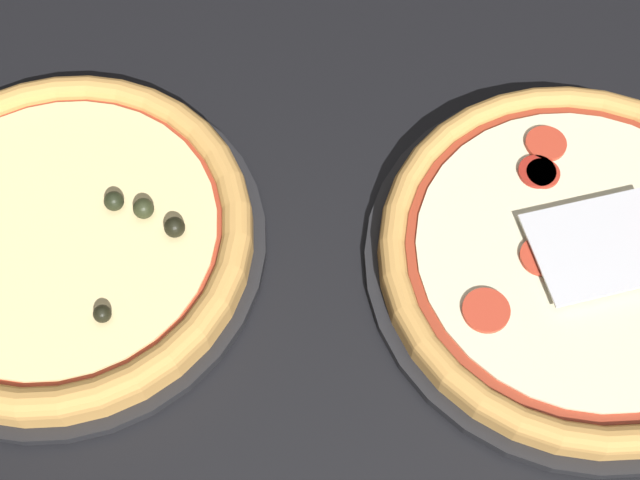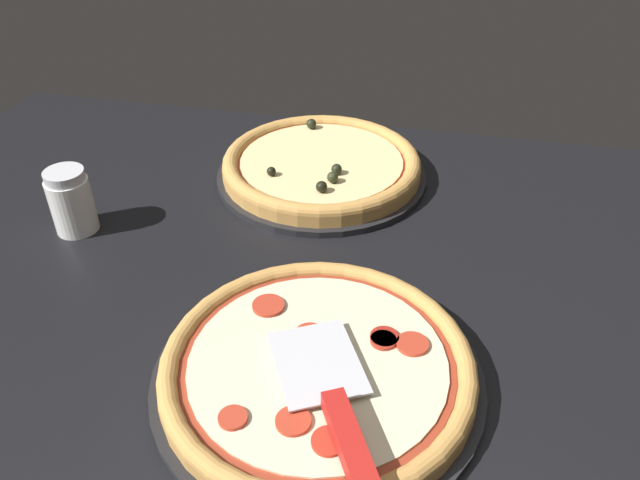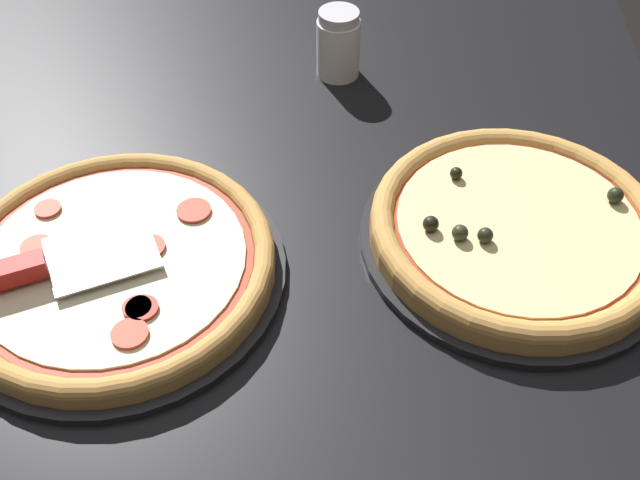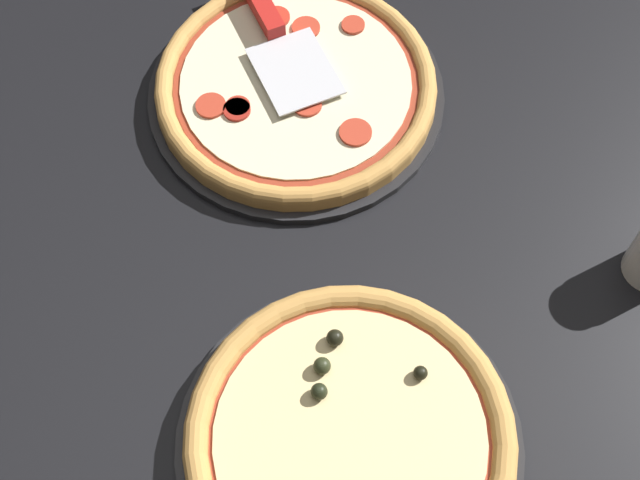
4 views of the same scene
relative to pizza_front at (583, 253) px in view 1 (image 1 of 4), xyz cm
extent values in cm
cube|color=black|center=(3.98, 2.50, -4.08)|extent=(154.64, 118.69, 3.60)
cylinder|color=black|center=(-0.01, 0.00, -1.78)|extent=(34.68, 34.68, 1.00)
cylinder|color=#C68E47|center=(-0.01, 0.00, -0.50)|extent=(32.60, 32.60, 1.57)
torus|color=#C68E47|center=(-0.01, 0.00, 0.28)|extent=(32.60, 32.60, 2.10)
cylinder|color=maroon|center=(-0.01, 0.00, 0.36)|extent=(28.34, 28.34, 0.15)
cylinder|color=beige|center=(-0.01, 0.00, 0.48)|extent=(26.73, 26.73, 0.40)
cylinder|color=maroon|center=(6.24, 4.64, 0.88)|extent=(3.12, 3.12, 0.40)
cylinder|color=#AD2D1E|center=(6.18, 4.16, 0.88)|extent=(2.80, 2.80, 0.40)
cylinder|color=#B73823|center=(9.24, 4.28, 0.88)|extent=(3.45, 3.45, 0.40)
cylinder|color=#B73823|center=(-7.24, 6.78, 0.88)|extent=(3.67, 3.67, 0.40)
cylinder|color=#B73823|center=(-1.59, 3.31, 0.88)|extent=(3.37, 3.37, 0.40)
cylinder|color=black|center=(-8.59, 41.02, -1.78)|extent=(33.09, 33.09, 1.00)
cylinder|color=#C68E47|center=(-8.59, 41.02, -0.35)|extent=(31.10, 31.10, 1.87)
torus|color=#C68E47|center=(-8.59, 41.02, 0.58)|extent=(31.10, 31.10, 2.44)
cylinder|color=maroon|center=(-8.59, 41.02, 0.66)|extent=(27.03, 27.03, 0.15)
cylinder|color=beige|center=(-8.59, 41.02, 0.78)|extent=(25.50, 25.50, 0.40)
sphere|color=black|center=(-6.56, 31.73, 1.82)|extent=(1.68, 1.68, 1.68)
sphere|color=black|center=(-5.44, 37.21, 1.79)|extent=(1.62, 1.62, 1.62)
sphere|color=black|center=(-14.88, 34.64, 1.68)|extent=(1.39, 1.39, 1.39)
sphere|color=#282D19|center=(-5.53, 34.67, 1.83)|extent=(1.69, 1.69, 1.69)
cube|color=silver|center=(0.13, -0.92, 1.45)|extent=(12.27, 13.18, 0.24)
camera|label=1|loc=(-37.30, 12.23, 62.58)|focal=50.00mm
camera|label=2|loc=(9.76, -43.11, 48.29)|focal=35.00mm
camera|label=3|loc=(48.56, 25.25, 56.01)|focal=42.00mm
camera|label=4|loc=(-7.50, 64.47, 81.71)|focal=50.00mm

